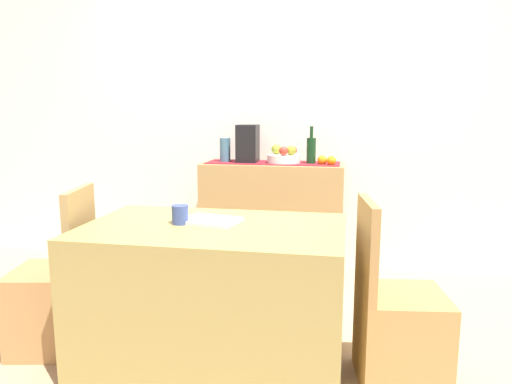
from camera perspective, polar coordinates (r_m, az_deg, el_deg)
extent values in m
cube|color=tan|center=(3.14, -1.28, -15.11)|extent=(6.40, 6.40, 0.02)
cube|color=white|center=(4.01, 2.21, 10.35)|extent=(6.40, 0.06, 2.70)
cube|color=tan|center=(3.85, 1.97, -3.19)|extent=(1.11, 0.42, 0.89)
cube|color=maroon|center=(3.77, 2.01, 3.49)|extent=(1.04, 0.32, 0.01)
cylinder|color=white|center=(3.75, 3.32, 3.98)|extent=(0.26, 0.26, 0.06)
sphere|color=#96A730|center=(3.78, 2.46, 5.10)|extent=(0.08, 0.08, 0.08)
sphere|color=#B9372B|center=(3.67, 3.29, 4.88)|extent=(0.07, 0.07, 0.07)
sphere|color=#B73422|center=(3.78, 4.39, 4.98)|extent=(0.07, 0.07, 0.07)
sphere|color=#989E2C|center=(3.71, 4.22, 4.96)|extent=(0.07, 0.07, 0.07)
cylinder|color=#13371A|center=(3.73, 6.58, 4.87)|extent=(0.07, 0.07, 0.20)
cylinder|color=#13371A|center=(3.72, 6.62, 7.09)|extent=(0.03, 0.03, 0.09)
cube|color=black|center=(3.79, -0.99, 5.75)|extent=(0.16, 0.18, 0.30)
cylinder|color=teal|center=(3.84, -3.70, 4.99)|extent=(0.08, 0.08, 0.19)
sphere|color=orange|center=(3.66, 8.95, 3.70)|extent=(0.07, 0.07, 0.07)
sphere|color=orange|center=(3.69, 7.86, 3.79)|extent=(0.07, 0.07, 0.07)
cube|color=tan|center=(2.52, -4.98, -12.18)|extent=(1.30, 0.80, 0.74)
cube|color=white|center=(2.48, -5.40, -3.41)|extent=(0.32, 0.27, 0.02)
cylinder|color=#374A8B|center=(2.45, -9.01, -2.66)|extent=(0.08, 0.08, 0.10)
cube|color=#B5814B|center=(2.95, -23.02, -12.63)|extent=(0.47, 0.47, 0.45)
cube|color=tan|center=(2.75, -20.18, -4.21)|extent=(0.12, 0.40, 0.45)
cube|color=tan|center=(2.52, 16.84, -16.27)|extent=(0.45, 0.45, 0.45)
cube|color=#B08249|center=(2.32, 13.04, -6.43)|extent=(0.09, 0.40, 0.45)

